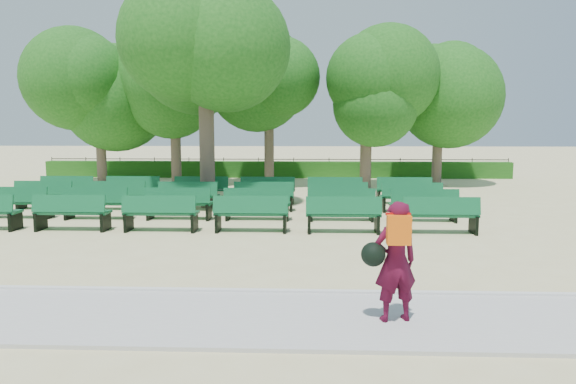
# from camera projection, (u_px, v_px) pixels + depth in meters

# --- Properties ---
(ground) EXTENTS (120.00, 120.00, 0.00)m
(ground) POSITION_uv_depth(u_px,v_px,m) (245.00, 225.00, 14.96)
(ground) COLOR #CEC289
(paving) EXTENTS (30.00, 2.20, 0.06)m
(paving) POSITION_uv_depth(u_px,v_px,m) (185.00, 317.00, 7.62)
(paving) COLOR #B5B4B0
(paving) RESTS_ON ground
(curb) EXTENTS (30.00, 0.12, 0.10)m
(curb) POSITION_uv_depth(u_px,v_px,m) (201.00, 291.00, 8.76)
(curb) COLOR silver
(curb) RESTS_ON ground
(hedge) EXTENTS (26.00, 0.70, 0.90)m
(hedge) POSITION_uv_depth(u_px,v_px,m) (276.00, 169.00, 28.78)
(hedge) COLOR #205A17
(hedge) RESTS_ON ground
(fence) EXTENTS (26.00, 0.10, 1.02)m
(fence) POSITION_uv_depth(u_px,v_px,m) (276.00, 177.00, 29.23)
(fence) COLOR black
(fence) RESTS_ON ground
(tree_line) EXTENTS (21.80, 6.80, 7.04)m
(tree_line) POSITION_uv_depth(u_px,v_px,m) (271.00, 186.00, 24.87)
(tree_line) COLOR #21601A
(tree_line) RESTS_ON ground
(bench_array) EXTENTS (2.01, 0.64, 1.26)m
(bench_array) POSITION_uv_depth(u_px,v_px,m) (223.00, 212.00, 16.61)
(bench_array) COLOR #0F5A30
(bench_array) RESTS_ON ground
(tree_among) EXTENTS (5.26, 5.26, 7.40)m
(tree_among) POSITION_uv_depth(u_px,v_px,m) (205.00, 63.00, 17.59)
(tree_among) COLOR brown
(tree_among) RESTS_ON ground
(person) EXTENTS (0.86, 0.56, 1.75)m
(person) POSITION_uv_depth(u_px,v_px,m) (394.00, 260.00, 7.31)
(person) COLOR #470A20
(person) RESTS_ON ground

